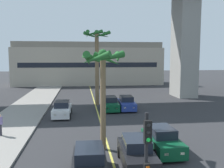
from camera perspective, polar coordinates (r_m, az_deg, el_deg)
lane_stripe_center at (r=24.88m, az=-2.86°, el=-7.85°), size 0.14×56.00×0.01m
pier_building_backdrop at (r=56.05m, az=-5.30°, el=4.60°), size 31.88×8.04×9.20m
car_queue_front at (r=14.50m, az=5.61°, el=-15.31°), size 1.93×4.15×1.56m
car_queue_second at (r=16.73m, az=11.34°, el=-12.44°), size 1.89×4.13×1.56m
car_queue_third at (r=13.11m, az=-5.16°, el=-17.73°), size 1.89×4.13×1.56m
car_queue_fourth at (r=26.10m, az=-11.28°, el=-5.69°), size 1.88×4.13×1.56m
car_queue_fifth at (r=28.91m, az=3.32°, el=-4.43°), size 1.94×4.15×1.56m
car_queue_sixth at (r=28.55m, az=-0.43°, el=-4.55°), size 1.86×4.12×1.56m
traffic_light_median_near at (r=8.74m, az=7.90°, el=-16.14°), size 0.24×0.37×4.20m
palm_tree_near_median at (r=31.37m, az=-3.43°, el=7.93°), size 3.45×3.59×9.34m
palm_tree_mid_median at (r=15.91m, az=-2.13°, el=3.22°), size 2.74×2.92×6.52m
pedestrian_mid_block at (r=20.78m, az=-24.11°, el=-8.39°), size 0.34×0.22×1.62m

